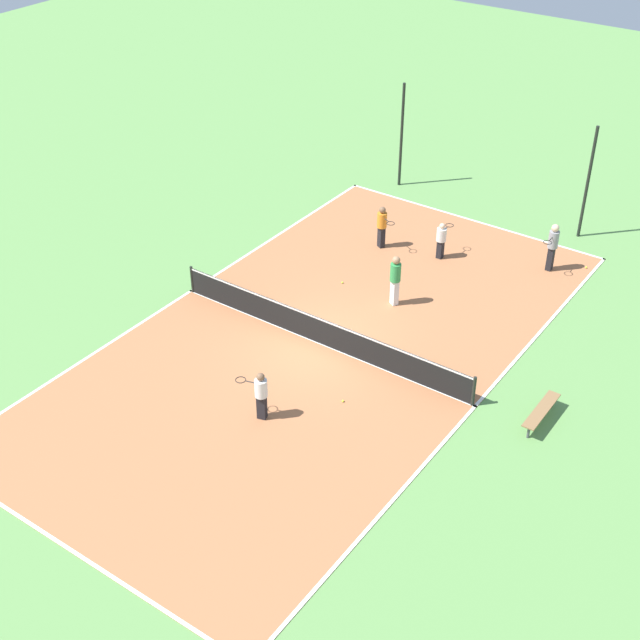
{
  "coord_description": "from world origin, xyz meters",
  "views": [
    {
      "loc": [
        13.19,
        -18.77,
        16.25
      ],
      "look_at": [
        0.0,
        0.0,
        0.9
      ],
      "focal_mm": 50.0,
      "sensor_mm": 36.0,
      "label": 1
    }
  ],
  "objects_px": {
    "player_center_orange": "(382,224)",
    "tennis_ball_near_net": "(586,267)",
    "player_near_white": "(261,393)",
    "player_far_white": "(441,238)",
    "tennis_ball_right_alley": "(342,283)",
    "tennis_net": "(320,330)",
    "fence_post_back_left": "(402,135)",
    "player_baseline_gray": "(553,244)",
    "fence_post_back_right": "(588,183)",
    "tennis_ball_midcourt": "(343,401)",
    "player_far_green": "(395,277)",
    "bench": "(541,411)"
  },
  "relations": [
    {
      "from": "player_baseline_gray",
      "to": "fence_post_back_right",
      "type": "xyz_separation_m",
      "value": [
        -0.1,
        3.07,
        1.14
      ]
    },
    {
      "from": "tennis_ball_midcourt",
      "to": "fence_post_back_left",
      "type": "xyz_separation_m",
      "value": [
        -6.21,
        13.54,
        2.15
      ]
    },
    {
      "from": "player_baseline_gray",
      "to": "player_far_white",
      "type": "relative_size",
      "value": 1.3
    },
    {
      "from": "tennis_ball_right_alley",
      "to": "fence_post_back_left",
      "type": "distance_m",
      "value": 8.76
    },
    {
      "from": "player_far_green",
      "to": "fence_post_back_right",
      "type": "xyz_separation_m",
      "value": [
        3.27,
        8.2,
        1.13
      ]
    },
    {
      "from": "player_center_orange",
      "to": "tennis_ball_near_net",
      "type": "relative_size",
      "value": 24.15
    },
    {
      "from": "player_far_green",
      "to": "fence_post_back_left",
      "type": "bearing_deg",
      "value": -33.79
    },
    {
      "from": "player_center_orange",
      "to": "player_far_green",
      "type": "bearing_deg",
      "value": -24.35
    },
    {
      "from": "bench",
      "to": "player_baseline_gray",
      "type": "relative_size",
      "value": 1.05
    },
    {
      "from": "player_center_orange",
      "to": "tennis_ball_right_alley",
      "type": "relative_size",
      "value": 24.15
    },
    {
      "from": "tennis_ball_near_net",
      "to": "player_near_white",
      "type": "bearing_deg",
      "value": -108.45
    },
    {
      "from": "tennis_ball_near_net",
      "to": "bench",
      "type": "bearing_deg",
      "value": -76.88
    },
    {
      "from": "player_far_white",
      "to": "tennis_ball_midcourt",
      "type": "relative_size",
      "value": 20.48
    },
    {
      "from": "fence_post_back_left",
      "to": "player_near_white",
      "type": "bearing_deg",
      "value": -72.97
    },
    {
      "from": "bench",
      "to": "player_far_green",
      "type": "distance_m",
      "value": 7.15
    },
    {
      "from": "player_near_white",
      "to": "player_far_green",
      "type": "height_order",
      "value": "player_far_green"
    },
    {
      "from": "player_center_orange",
      "to": "tennis_ball_midcourt",
      "type": "bearing_deg",
      "value": -37.36
    },
    {
      "from": "player_far_green",
      "to": "tennis_ball_right_alley",
      "type": "height_order",
      "value": "player_far_green"
    },
    {
      "from": "fence_post_back_right",
      "to": "tennis_net",
      "type": "bearing_deg",
      "value": -109.08
    },
    {
      "from": "player_far_green",
      "to": "fence_post_back_left",
      "type": "height_order",
      "value": "fence_post_back_left"
    },
    {
      "from": "tennis_net",
      "to": "fence_post_back_left",
      "type": "xyz_separation_m",
      "value": [
        -3.98,
        11.51,
        1.68
      ]
    },
    {
      "from": "player_center_orange",
      "to": "player_baseline_gray",
      "type": "bearing_deg",
      "value": 46.75
    },
    {
      "from": "player_baseline_gray",
      "to": "tennis_ball_right_alley",
      "type": "height_order",
      "value": "player_baseline_gray"
    },
    {
      "from": "player_baseline_gray",
      "to": "player_center_orange",
      "type": "relative_size",
      "value": 1.1
    },
    {
      "from": "fence_post_back_right",
      "to": "player_near_white",
      "type": "bearing_deg",
      "value": -101.87
    },
    {
      "from": "bench",
      "to": "player_center_orange",
      "type": "xyz_separation_m",
      "value": [
        -8.94,
        5.99,
        0.57
      ]
    },
    {
      "from": "tennis_net",
      "to": "player_center_orange",
      "type": "bearing_deg",
      "value": 105.01
    },
    {
      "from": "tennis_net",
      "to": "player_far_white",
      "type": "relative_size",
      "value": 7.74
    },
    {
      "from": "player_far_white",
      "to": "player_baseline_gray",
      "type": "bearing_deg",
      "value": -68.63
    },
    {
      "from": "player_baseline_gray",
      "to": "player_far_white",
      "type": "distance_m",
      "value": 3.91
    },
    {
      "from": "fence_post_back_left",
      "to": "tennis_ball_midcourt",
      "type": "bearing_deg",
      "value": -65.35
    },
    {
      "from": "player_far_green",
      "to": "tennis_ball_near_net",
      "type": "xyz_separation_m",
      "value": [
        4.43,
        6.0,
        -1.02
      ]
    },
    {
      "from": "tennis_ball_near_net",
      "to": "fence_post_back_right",
      "type": "relative_size",
      "value": 0.02
    },
    {
      "from": "player_near_white",
      "to": "player_far_white",
      "type": "xyz_separation_m",
      "value": [
        -0.28,
        10.89,
        -0.1
      ]
    },
    {
      "from": "bench",
      "to": "player_far_white",
      "type": "distance_m",
      "value": 9.43
    },
    {
      "from": "tennis_net",
      "to": "player_far_green",
      "type": "height_order",
      "value": "player_far_green"
    },
    {
      "from": "tennis_net",
      "to": "player_near_white",
      "type": "distance_m",
      "value": 3.99
    },
    {
      "from": "fence_post_back_right",
      "to": "player_far_green",
      "type": "bearing_deg",
      "value": -111.71
    },
    {
      "from": "player_baseline_gray",
      "to": "fence_post_back_right",
      "type": "relative_size",
      "value": 0.41
    },
    {
      "from": "player_far_white",
      "to": "tennis_ball_right_alley",
      "type": "xyz_separation_m",
      "value": [
        -1.9,
        -3.58,
        -0.75
      ]
    },
    {
      "from": "tennis_net",
      "to": "player_near_white",
      "type": "height_order",
      "value": "player_near_white"
    },
    {
      "from": "player_baseline_gray",
      "to": "bench",
      "type": "bearing_deg",
      "value": 20.54
    },
    {
      "from": "player_near_white",
      "to": "tennis_ball_near_net",
      "type": "height_order",
      "value": "player_near_white"
    },
    {
      "from": "tennis_ball_right_alley",
      "to": "fence_post_back_left",
      "type": "xyz_separation_m",
      "value": [
        -2.54,
        8.11,
        2.15
      ]
    },
    {
      "from": "player_far_green",
      "to": "tennis_ball_midcourt",
      "type": "relative_size",
      "value": 26.79
    },
    {
      "from": "player_center_orange",
      "to": "tennis_ball_near_net",
      "type": "xyz_separation_m",
      "value": [
        6.87,
        2.88,
        -0.91
      ]
    },
    {
      "from": "tennis_ball_near_net",
      "to": "fence_post_back_left",
      "type": "relative_size",
      "value": 0.02
    },
    {
      "from": "player_baseline_gray",
      "to": "player_center_orange",
      "type": "height_order",
      "value": "player_baseline_gray"
    },
    {
      "from": "tennis_ball_near_net",
      "to": "tennis_ball_right_alley",
      "type": "relative_size",
      "value": 1.0
    },
    {
      "from": "tennis_net",
      "to": "fence_post_back_right",
      "type": "bearing_deg",
      "value": 70.92
    }
  ]
}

